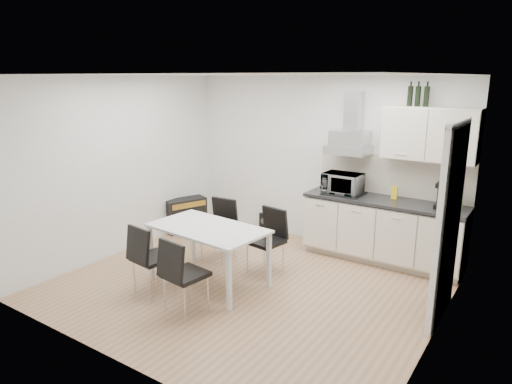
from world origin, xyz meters
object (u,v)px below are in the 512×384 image
at_px(guitar_amp, 186,215).
at_px(chair_far_right, 265,242).
at_px(floor_speaker, 266,222).
at_px(dining_table, 208,233).
at_px(chair_near_right, 186,275).
at_px(kitchenette, 387,205).
at_px(chair_near_left, 153,259).
at_px(chair_far_left, 218,231).

bearing_deg(guitar_amp, chair_far_right, 2.77).
bearing_deg(floor_speaker, dining_table, -55.15).
height_order(dining_table, chair_near_right, chair_near_right).
relative_size(chair_far_right, floor_speaker, 2.82).
bearing_deg(floor_speaker, chair_near_right, -53.07).
relative_size(kitchenette, chair_far_right, 2.86).
relative_size(kitchenette, chair_near_right, 2.86).
distance_m(chair_near_left, chair_near_right, 0.66).
distance_m(chair_far_left, chair_near_left, 1.25).
distance_m(chair_far_right, guitar_amp, 2.21).
distance_m(chair_far_right, chair_near_left, 1.48).
relative_size(chair_far_right, guitar_amp, 1.19).
bearing_deg(chair_far_right, chair_near_right, 91.56).
distance_m(kitchenette, chair_far_left, 2.42).
bearing_deg(floor_speaker, kitchenette, 17.71).
relative_size(chair_near_right, floor_speaker, 2.82).
height_order(chair_far_left, chair_near_left, same).
bearing_deg(dining_table, floor_speaker, 107.66).
xyz_separation_m(guitar_amp, floor_speaker, (1.16, 0.75, -0.13)).
relative_size(dining_table, chair_near_left, 1.75).
bearing_deg(chair_far_left, dining_table, 114.18).
bearing_deg(chair_far_right, chair_far_left, 7.66).
height_order(chair_far_right, floor_speaker, chair_far_right).
xyz_separation_m(kitchenette, chair_near_right, (-1.37, -2.67, -0.39)).
relative_size(chair_near_left, guitar_amp, 1.19).
bearing_deg(floor_speaker, chair_near_left, -65.74).
height_order(chair_far_right, guitar_amp, chair_far_right).
bearing_deg(chair_near_left, chair_far_right, 63.94).
bearing_deg(floor_speaker, guitar_amp, -124.92).
bearing_deg(kitchenette, guitar_amp, -169.90).
relative_size(dining_table, chair_far_right, 1.75).
distance_m(kitchenette, dining_table, 2.55).
bearing_deg(chair_far_right, chair_near_left, 65.11).
height_order(kitchenette, chair_far_left, kitchenette).
distance_m(kitchenette, chair_far_right, 1.81).
bearing_deg(chair_near_right, dining_table, 118.26).
xyz_separation_m(kitchenette, dining_table, (-1.64, -1.95, -0.16)).
xyz_separation_m(chair_near_left, guitar_amp, (-1.25, 1.96, -0.15)).
bearing_deg(dining_table, chair_far_right, 60.42).
bearing_deg(chair_far_left, kitchenette, -152.54).
bearing_deg(guitar_amp, kitchenette, 32.04).
relative_size(dining_table, chair_near_right, 1.75).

